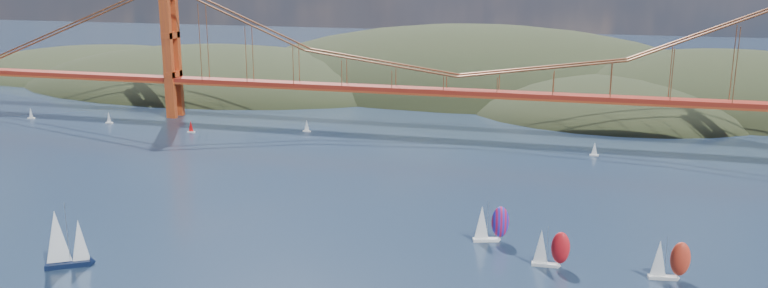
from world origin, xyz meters
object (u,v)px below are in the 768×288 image
at_px(sloop_navy, 64,239).
at_px(racer_rwb, 491,223).
at_px(racer_1, 669,259).
at_px(racer_0, 550,248).

xyz_separation_m(sloop_navy, racer_rwb, (86.22, 38.77, -1.77)).
distance_m(racer_1, racer_rwb, 40.08).
relative_size(racer_1, racer_rwb, 0.97).
distance_m(sloop_navy, racer_rwb, 94.55).
height_order(racer_1, racer_rwb, racer_rwb).
bearing_deg(racer_1, sloop_navy, -176.27).
bearing_deg(sloop_navy, racer_1, -19.76).
distance_m(racer_0, racer_rwb, 18.39).
bearing_deg(racer_rwb, sloop_navy, -172.86).
relative_size(racer_0, racer_1, 0.97).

